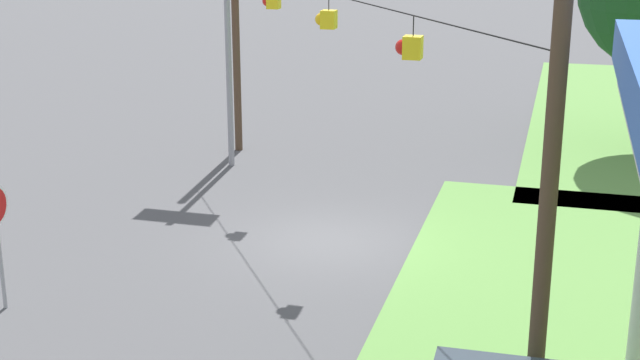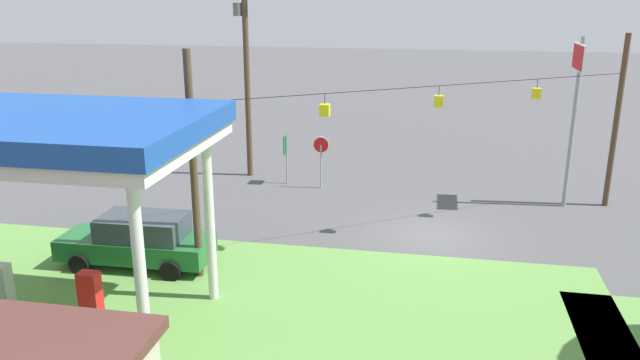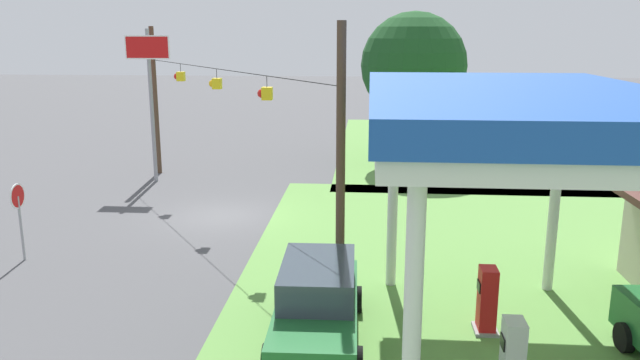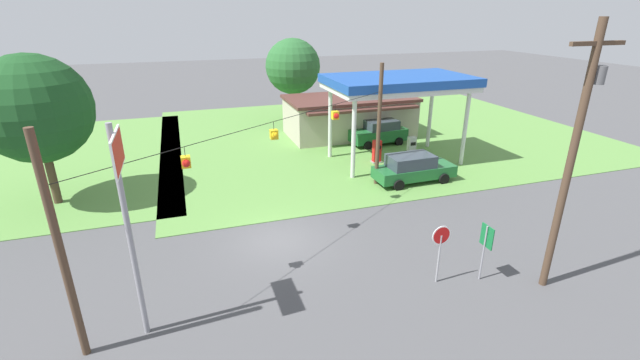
{
  "view_description": "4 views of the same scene",
  "coord_description": "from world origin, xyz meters",
  "px_view_note": "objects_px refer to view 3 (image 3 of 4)",
  "views": [
    {
      "loc": [
        19.03,
        5.08,
        7.44
      ],
      "look_at": [
        2.5,
        0.49,
        2.27
      ],
      "focal_mm": 50.0,
      "sensor_mm": 36.0,
      "label": 1
    },
    {
      "loc": [
        0.03,
        22.58,
        8.97
      ],
      "look_at": [
        3.92,
        2.13,
        2.64
      ],
      "focal_mm": 35.0,
      "sensor_mm": 36.0,
      "label": 2
    },
    {
      "loc": [
        23.18,
        5.72,
        7.07
      ],
      "look_at": [
        2.34,
        4.06,
        2.1
      ],
      "focal_mm": 35.0,
      "sensor_mm": 36.0,
      "label": 3
    },
    {
      "loc": [
        -3.65,
        -17.34,
        10.14
      ],
      "look_at": [
        2.71,
        1.95,
        2.01
      ],
      "focal_mm": 24.0,
      "sensor_mm": 36.0,
      "label": 4
    }
  ],
  "objects_px": {
    "gas_station_canopy": "(514,115)",
    "tree_west_verge": "(414,66)",
    "fuel_pump_near": "(487,302)",
    "stop_sign_overhead": "(149,75)",
    "stop_sign_roadside": "(18,205)",
    "car_at_pumps_front": "(317,301)"
  },
  "relations": [
    {
      "from": "car_at_pumps_front",
      "to": "tree_west_verge",
      "type": "xyz_separation_m",
      "value": [
        -20.48,
        3.45,
        4.41
      ]
    },
    {
      "from": "gas_station_canopy",
      "to": "fuel_pump_near",
      "type": "xyz_separation_m",
      "value": [
        -1.37,
        -0.0,
        -4.67
      ]
    },
    {
      "from": "stop_sign_roadside",
      "to": "stop_sign_overhead",
      "type": "height_order",
      "value": "stop_sign_overhead"
    },
    {
      "from": "fuel_pump_near",
      "to": "stop_sign_roadside",
      "type": "bearing_deg",
      "value": -105.65
    },
    {
      "from": "gas_station_canopy",
      "to": "tree_west_verge",
      "type": "bearing_deg",
      "value": -178.48
    },
    {
      "from": "car_at_pumps_front",
      "to": "stop_sign_overhead",
      "type": "height_order",
      "value": "stop_sign_overhead"
    },
    {
      "from": "gas_station_canopy",
      "to": "tree_west_verge",
      "type": "xyz_separation_m",
      "value": [
        -21.28,
        -0.56,
        -0.12
      ]
    },
    {
      "from": "stop_sign_roadside",
      "to": "tree_west_verge",
      "type": "xyz_separation_m",
      "value": [
        -16.06,
        13.19,
        3.52
      ]
    },
    {
      "from": "stop_sign_roadside",
      "to": "stop_sign_overhead",
      "type": "relative_size",
      "value": 0.35
    },
    {
      "from": "fuel_pump_near",
      "to": "stop_sign_overhead",
      "type": "xyz_separation_m",
      "value": [
        -14.66,
        -13.17,
        4.32
      ]
    },
    {
      "from": "gas_station_canopy",
      "to": "fuel_pump_near",
      "type": "distance_m",
      "value": 4.86
    },
    {
      "from": "fuel_pump_near",
      "to": "stop_sign_roadside",
      "type": "distance_m",
      "value": 14.31
    },
    {
      "from": "gas_station_canopy",
      "to": "car_at_pumps_front",
      "type": "relative_size",
      "value": 1.86
    },
    {
      "from": "gas_station_canopy",
      "to": "tree_west_verge",
      "type": "height_order",
      "value": "tree_west_verge"
    },
    {
      "from": "gas_station_canopy",
      "to": "car_at_pumps_front",
      "type": "distance_m",
      "value": 6.1
    },
    {
      "from": "fuel_pump_near",
      "to": "tree_west_verge",
      "type": "bearing_deg",
      "value": -178.38
    },
    {
      "from": "fuel_pump_near",
      "to": "car_at_pumps_front",
      "type": "distance_m",
      "value": 4.06
    },
    {
      "from": "car_at_pumps_front",
      "to": "stop_sign_overhead",
      "type": "xyz_separation_m",
      "value": [
        -15.23,
        -9.15,
        4.18
      ]
    },
    {
      "from": "stop_sign_roadside",
      "to": "stop_sign_overhead",
      "type": "distance_m",
      "value": 11.31
    },
    {
      "from": "gas_station_canopy",
      "to": "fuel_pump_near",
      "type": "bearing_deg",
      "value": -179.94
    },
    {
      "from": "fuel_pump_near",
      "to": "car_at_pumps_front",
      "type": "relative_size",
      "value": 0.32
    },
    {
      "from": "gas_station_canopy",
      "to": "stop_sign_roadside",
      "type": "distance_m",
      "value": 15.15
    }
  ]
}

